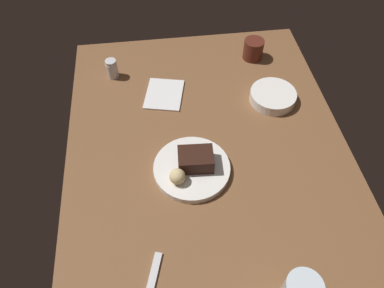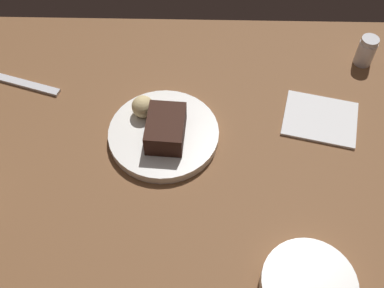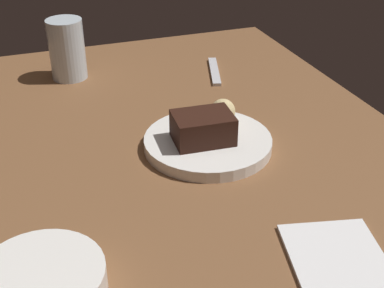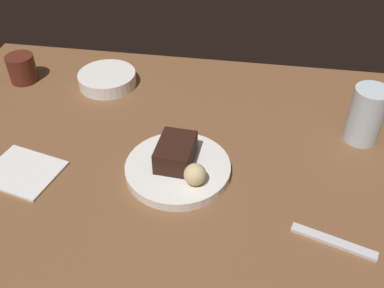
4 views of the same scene
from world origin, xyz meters
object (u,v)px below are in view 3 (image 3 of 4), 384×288
Objects in this scene: bread_roll at (223,111)px; folded_napkin at (338,260)px; chocolate_cake_slice at (203,128)px; side_bowl at (41,282)px; dessert_plate at (208,143)px; dessert_spoon at (214,71)px; water_glass at (67,49)px.

bread_roll is 36.18cm from folded_napkin.
side_bowl is at bearing -50.43° from chocolate_cake_slice.
side_bowl is at bearing -50.20° from bread_roll.
side_bowl is at bearing -50.83° from dessert_plate.
dessert_plate reaches higher than folded_napkin.
water_glass is at bearing -87.71° from dessert_spoon.
chocolate_cake_slice reaches higher than bread_roll.
dessert_plate is at bearing 117.68° from chocolate_cake_slice.
folded_napkin is at bearing 78.64° from side_bowl.
dessert_plate is 6.92cm from bread_roll.
water_glass reaches higher than chocolate_cake_slice.
folded_napkin is (70.33, 22.84, -6.19)cm from water_glass.
water_glass reaches higher than folded_napkin.
bread_roll is at bearing 131.00° from chocolate_cake_slice.
side_bowl is 70.05cm from dessert_spoon.
chocolate_cake_slice is 2.20× the size of bread_roll.
water_glass is 74.20cm from folded_napkin.
dessert_spoon is at bearing 156.23° from dessert_plate.
dessert_plate is 38.93cm from side_bowl.
dessert_plate is at bearing -6.39° from dessert_spoon.
dessert_plate is 2.23× the size of chocolate_cake_slice.
chocolate_cake_slice is 0.67× the size of folded_napkin.
bread_roll reaches higher than side_bowl.
side_bowl is (63.20, -12.61, -4.76)cm from water_glass.
dessert_spoon is at bearing 74.91° from water_glass.
bread_roll is 40.87cm from water_glass.
bread_roll is 0.30× the size of dessert_spoon.
folded_napkin is at bearing 11.69° from chocolate_cake_slice.
chocolate_cake_slice is 32.03cm from folded_napkin.
side_bowl is (24.59, -30.18, 0.73)cm from dessert_plate.
bread_roll is 0.29× the size of side_bowl.
chocolate_cake_slice reaches higher than dessert_spoon.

